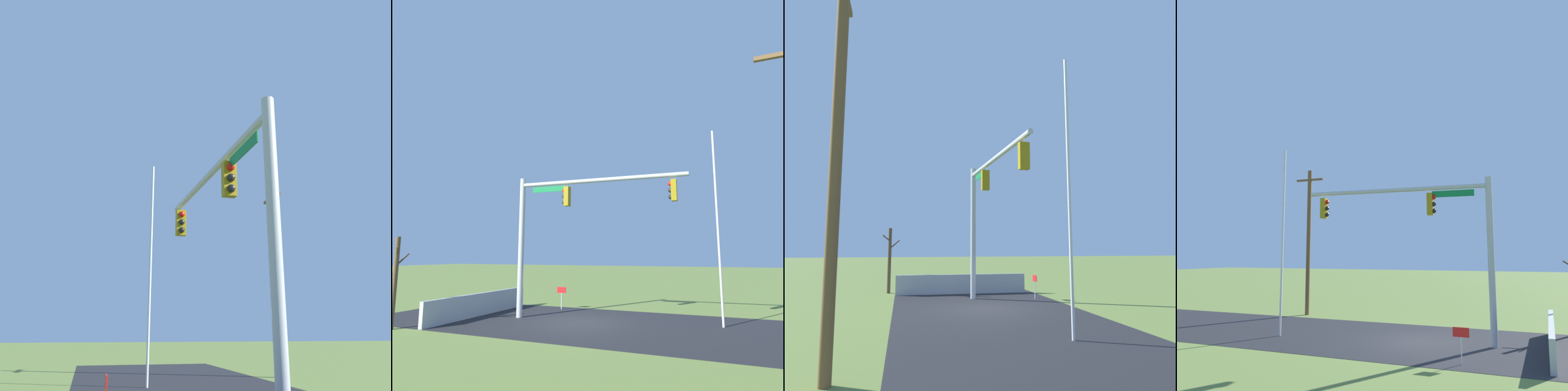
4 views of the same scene
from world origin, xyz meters
TOP-DOWN VIEW (x-y plane):
  - signal_mast at (0.88, -0.14)m, footprint 8.42×0.72m
  - flagpole at (-6.15, -1.29)m, footprint 0.10×0.10m
  - utility_pole at (-8.60, 5.09)m, footprint 1.90×0.26m

SIDE VIEW (x-z plane):
  - flagpole at x=-6.15m, z-range 0.00..8.65m
  - utility_pole at x=-8.60m, z-range 0.17..9.20m
  - signal_mast at x=0.88m, z-range 1.45..8.36m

